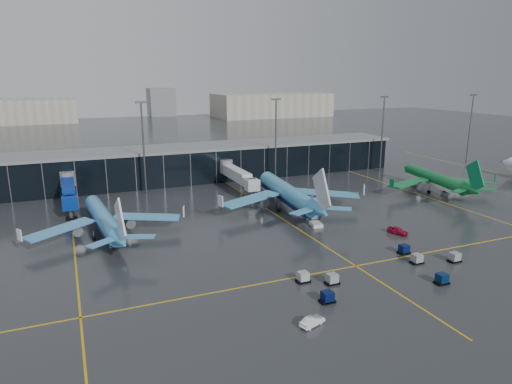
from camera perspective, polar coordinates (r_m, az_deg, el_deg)
name	(u,v)px	position (r m, az deg, el deg)	size (l,w,h in m)	color
ground	(268,245)	(89.66, 1.52, -6.68)	(600.00, 600.00, 0.00)	#282B2D
terminal_pier	(187,163)	(144.94, -8.61, 3.58)	(142.00, 17.00, 10.70)	black
jet_bridges	(69,190)	(122.34, -22.37, 0.22)	(94.00, 27.50, 7.20)	#595B60
flood_masts	(213,141)	(133.51, -5.36, 6.41)	(203.00, 0.50, 25.50)	#595B60
distant_hangars	(182,107)	(357.19, -9.21, 10.47)	(260.00, 71.00, 22.00)	#B2AD99
taxi_lines	(289,223)	(102.75, 4.18, -3.92)	(220.00, 120.00, 0.02)	gold
airliner_arkefly	(103,209)	(98.24, -18.58, -2.04)	(32.61, 37.14, 11.41)	#3F93D1
airliner_klm_near	(287,183)	(111.94, 3.94, 1.14)	(37.81, 43.06, 13.23)	#3D96C8
airliner_aer_lingus	(435,172)	(138.77, 21.50, 2.39)	(32.83, 37.39, 11.49)	#0D6D30
baggage_carts	(386,270)	(79.88, 15.89, -9.40)	(31.00, 13.99, 1.70)	black
mobile_airstair	(316,223)	(101.28, 7.51, -3.83)	(2.68, 3.51, 3.45)	white
service_van_red	(398,231)	(100.06, 17.28, -4.62)	(1.77, 4.39, 1.49)	#A20C30
service_van_white	(312,321)	(63.22, 7.05, -15.73)	(1.34, 3.83, 1.26)	white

